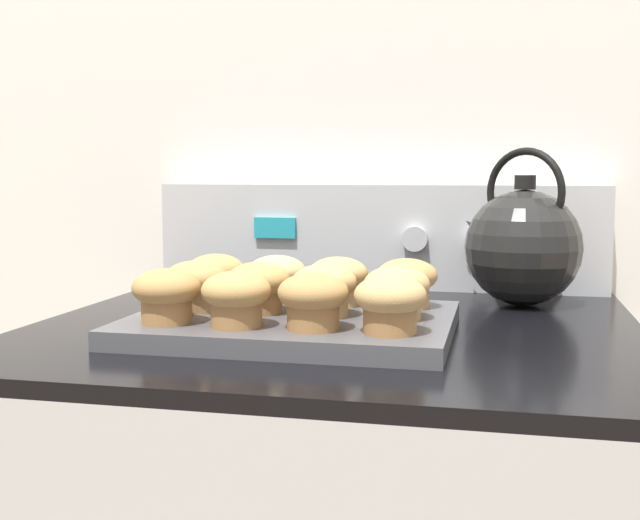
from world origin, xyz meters
TOP-DOWN VIEW (x-y plane):
  - wall_back at (0.00, 0.73)m, footprint 8.00×0.05m
  - control_panel at (0.00, 0.68)m, footprint 0.73×0.07m
  - muffin_pan at (-0.04, 0.28)m, footprint 0.37×0.29m
  - muffin_r0_c0 at (-0.16, 0.20)m, footprint 0.08×0.08m
  - muffin_r0_c1 at (-0.08, 0.20)m, footprint 0.08×0.08m
  - muffin_r0_c2 at (0.01, 0.20)m, footprint 0.08×0.08m
  - muffin_r0_c3 at (0.09, 0.20)m, footprint 0.08×0.08m
  - muffin_r1_c0 at (-0.16, 0.28)m, footprint 0.08×0.08m
  - muffin_r1_c1 at (-0.08, 0.28)m, footprint 0.08×0.08m
  - muffin_r1_c2 at (0.00, 0.28)m, footprint 0.08×0.08m
  - muffin_r1_c3 at (0.08, 0.28)m, footprint 0.08×0.08m
  - muffin_r2_c0 at (-0.16, 0.36)m, footprint 0.08×0.08m
  - muffin_r2_c1 at (-0.08, 0.36)m, footprint 0.08×0.08m
  - muffin_r2_c2 at (0.00, 0.36)m, footprint 0.08×0.08m
  - muffin_r2_c3 at (0.09, 0.36)m, footprint 0.08×0.08m
  - tea_kettle at (0.23, 0.55)m, footprint 0.18×0.16m

SIDE VIEW (x-z plane):
  - muffin_pan at x=-0.04m, z-range 0.90..0.92m
  - muffin_r0_c0 at x=-0.16m, z-range 0.92..0.98m
  - muffin_r0_c1 at x=-0.08m, z-range 0.92..0.98m
  - muffin_r0_c2 at x=0.01m, z-range 0.92..0.98m
  - muffin_r0_c3 at x=0.09m, z-range 0.92..0.98m
  - muffin_r1_c0 at x=-0.16m, z-range 0.92..0.98m
  - muffin_r1_c1 at x=-0.08m, z-range 0.92..0.98m
  - muffin_r1_c2 at x=0.00m, z-range 0.92..0.98m
  - muffin_r1_c3 at x=0.08m, z-range 0.92..0.98m
  - muffin_r2_c0 at x=-0.16m, z-range 0.92..0.98m
  - muffin_r2_c1 at x=-0.08m, z-range 0.92..0.98m
  - muffin_r2_c2 at x=0.00m, z-range 0.92..0.98m
  - muffin_r2_c3 at x=0.09m, z-range 0.92..0.98m
  - control_panel at x=0.00m, z-range 0.90..1.06m
  - tea_kettle at x=0.23m, z-range 0.87..1.09m
  - wall_back at x=0.00m, z-range 0.00..2.40m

